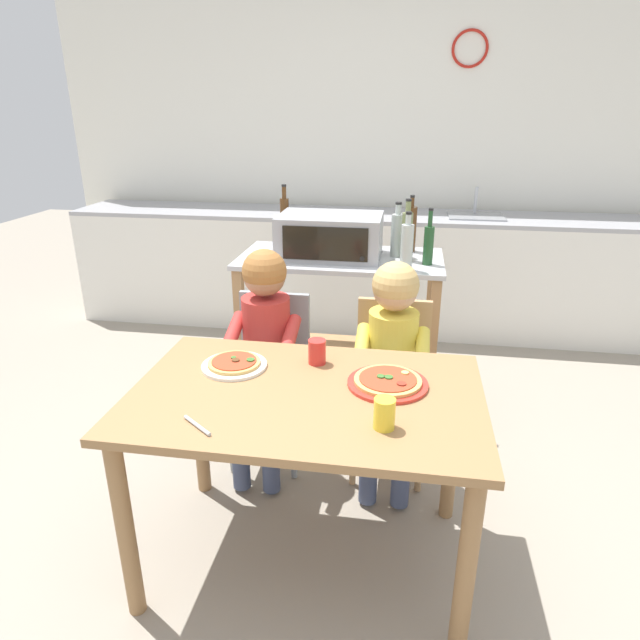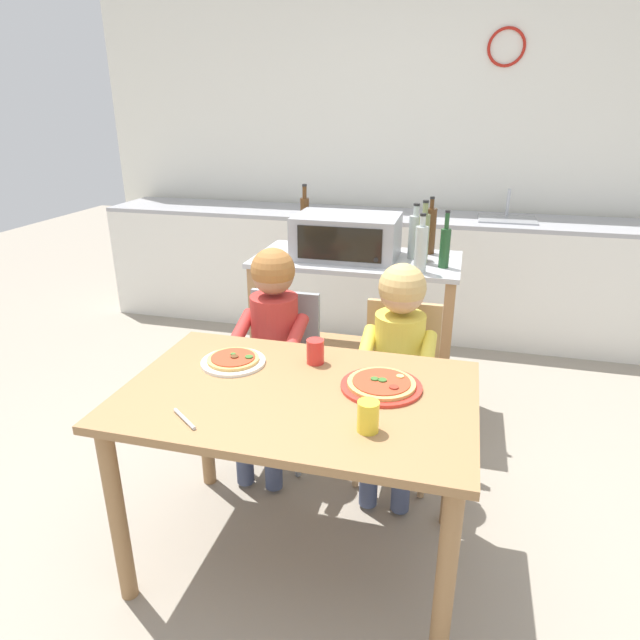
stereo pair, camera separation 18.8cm
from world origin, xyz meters
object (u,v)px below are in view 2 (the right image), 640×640
Objects in this scene: toaster_oven at (347,236)px; bottle_dark_olive_oil at (415,236)px; drinking_cup_yellow at (368,416)px; bottle_slim_sauce at (445,246)px; pizza_plate_white at (233,361)px; serving_spoon at (185,419)px; bottle_brown_beer at (421,248)px; drinking_cup_red at (315,351)px; dining_chair_right at (398,378)px; dining_chair_left at (280,364)px; dining_table at (298,419)px; bottle_clear_vinegar at (305,219)px; child_in_yellow_shirt at (397,350)px; bottle_tall_green_wine at (430,230)px; kitchen_island_cart at (356,309)px; pizza_plate_red_rimmed at (381,385)px; bottle_squat_spirits at (424,237)px; child_in_red_shirt at (271,334)px.

bottle_dark_olive_oil reaches higher than toaster_oven.
bottle_slim_sauce is at bearing 83.86° from drinking_cup_yellow.
serving_spoon is at bearing -88.10° from pizza_plate_white.
bottle_brown_beer is 2.93× the size of drinking_cup_yellow.
serving_spoon is at bearing -97.28° from toaster_oven.
bottle_dark_olive_oil is 2.08× the size of serving_spoon.
serving_spoon is (-0.29, -0.50, -0.04)m from drinking_cup_red.
drinking_cup_red is (-0.28, -0.45, 0.30)m from dining_chair_right.
pizza_plate_white is (0.00, -0.54, 0.27)m from dining_chair_left.
dining_table is 0.75m from dining_chair_right.
dining_chair_right is at bearing 42.80° from pizza_plate_white.
bottle_clear_vinegar is at bearing 159.07° from bottle_slim_sauce.
dining_chair_right reaches higher than dining_table.
bottle_slim_sauce is 0.28× the size of child_in_yellow_shirt.
pizza_plate_white is 1.75× the size of serving_spoon.
bottle_tall_green_wine is 0.92m from child_in_yellow_shirt.
bottle_dark_olive_oil reaches higher than dining_chair_left.
kitchen_island_cart is 0.58m from bottle_brown_beer.
pizza_plate_red_rimmed is (0.67, -1.37, -0.29)m from bottle_clear_vinegar.
bottle_clear_vinegar reaches higher than bottle_squat_spirits.
child_in_red_shirt is at bearing 90.04° from pizza_plate_white.
kitchen_island_cart reaches higher than drinking_cup_yellow.
dining_chair_right is at bearing -60.30° from kitchen_island_cart.
child_in_red_shirt is (-0.30, 0.57, 0.06)m from dining_table.
pizza_plate_white is at bearing -100.77° from toaster_oven.
bottle_tall_green_wine is (0.42, 0.19, 0.02)m from toaster_oven.
bottle_clear_vinegar is at bearing 116.24° from pizza_plate_red_rimmed.
bottle_dark_olive_oil is 3.06× the size of drinking_cup_red.
bottle_tall_green_wine is at bearing 53.49° from child_in_red_shirt.
drinking_cup_red is at bearing 153.82° from pizza_plate_red_rimmed.
dining_table is 1.15× the size of child_in_red_shirt.
bottle_clear_vinegar reaches higher than pizza_plate_white.
dining_chair_left reaches higher than serving_spoon.
dining_chair_right is (0.37, -0.54, -0.53)m from toaster_oven.
dining_table is 0.36m from pizza_plate_white.
bottle_clear_vinegar is 0.43× the size of dining_chair_left.
pizza_plate_red_rimmed is 0.28m from drinking_cup_yellow.
pizza_plate_red_rimmed is at bearing -92.20° from bottle_tall_green_wine.
toaster_oven is at bearing -38.20° from bottle_clear_vinegar.
bottle_dark_olive_oil is 0.84× the size of bottle_clear_vinegar.
bottle_clear_vinegar is 1.57m from dining_table.
child_in_yellow_shirt is at bearing -11.95° from dining_chair_left.
bottle_tall_green_wine is at bearing 87.80° from pizza_plate_red_rimmed.
dining_chair_right is at bearing 90.00° from child_in_yellow_shirt.
bottle_brown_beer is 1.18× the size of pizza_plate_white.
bottle_tall_green_wine reaches higher than pizza_plate_white.
toaster_oven is at bearing 95.45° from drinking_cup_red.
serving_spoon is at bearing -89.04° from child_in_red_shirt.
drinking_cup_red is at bearing 90.38° from dining_table.
drinking_cup_red is at bearing -56.48° from dining_chair_left.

